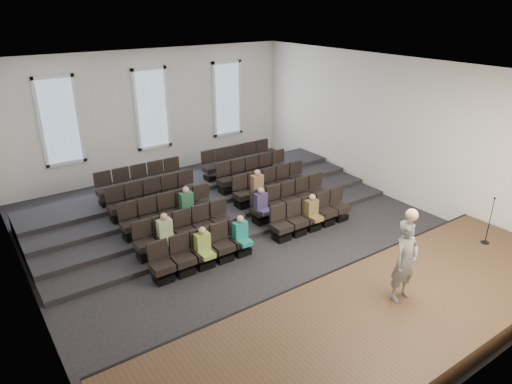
% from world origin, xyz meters
% --- Properties ---
extents(ground, '(14.00, 14.00, 0.00)m').
position_xyz_m(ground, '(0.00, 0.00, 0.00)').
color(ground, black).
rests_on(ground, ground).
extents(ceiling, '(12.00, 14.00, 0.02)m').
position_xyz_m(ceiling, '(0.00, 0.00, 5.01)').
color(ceiling, white).
rests_on(ceiling, ground).
extents(wall_back, '(12.00, 0.04, 5.00)m').
position_xyz_m(wall_back, '(0.00, 7.02, 2.50)').
color(wall_back, white).
rests_on(wall_back, ground).
extents(wall_front, '(12.00, 0.04, 5.00)m').
position_xyz_m(wall_front, '(0.00, -7.02, 2.50)').
color(wall_front, white).
rests_on(wall_front, ground).
extents(wall_left, '(0.04, 14.00, 5.00)m').
position_xyz_m(wall_left, '(-6.02, 0.00, 2.50)').
color(wall_left, white).
rests_on(wall_left, ground).
extents(wall_right, '(0.04, 14.00, 5.00)m').
position_xyz_m(wall_right, '(6.02, 0.00, 2.50)').
color(wall_right, white).
rests_on(wall_right, ground).
extents(stage, '(11.80, 3.60, 0.50)m').
position_xyz_m(stage, '(0.00, -5.10, 0.25)').
color(stage, '#44321D').
rests_on(stage, ground).
extents(stage_lip, '(11.80, 0.06, 0.52)m').
position_xyz_m(stage_lip, '(0.00, -3.33, 0.25)').
color(stage_lip, black).
rests_on(stage_lip, ground).
extents(risers, '(11.80, 4.80, 0.60)m').
position_xyz_m(risers, '(0.00, 3.17, 0.20)').
color(risers, black).
rests_on(risers, ground).
extents(seating_rows, '(6.80, 4.70, 1.67)m').
position_xyz_m(seating_rows, '(-0.00, 1.54, 0.68)').
color(seating_rows, black).
rests_on(seating_rows, ground).
extents(windows, '(8.44, 0.10, 3.24)m').
position_xyz_m(windows, '(0.00, 6.95, 2.70)').
color(windows, white).
rests_on(windows, wall_back).
extents(audience, '(4.85, 2.64, 1.10)m').
position_xyz_m(audience, '(-0.36, 0.30, 0.81)').
color(audience, '#8AA642').
rests_on(audience, seating_rows).
extents(speaker, '(0.70, 0.46, 1.90)m').
position_xyz_m(speaker, '(0.71, -4.97, 1.45)').
color(speaker, slate).
rests_on(speaker, stage).
extents(mic_stand, '(0.23, 0.23, 1.37)m').
position_xyz_m(mic_stand, '(4.68, -4.67, 0.91)').
color(mic_stand, black).
rests_on(mic_stand, stage).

